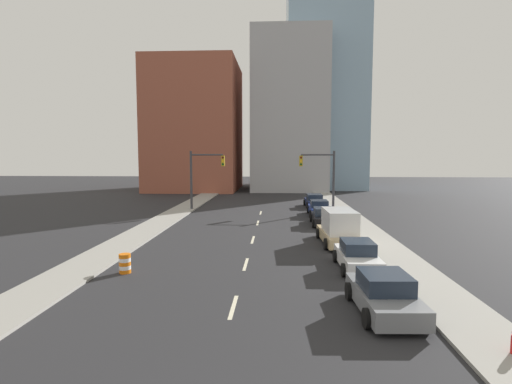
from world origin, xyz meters
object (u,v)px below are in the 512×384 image
object	(u,v)px
sedan_white	(357,256)
sedan_black	(324,217)
traffic_signal_right	(324,173)
box_truck_tan	(339,228)
sedan_blue	(319,208)
traffic_barrel	(125,263)
sedan_navy	(314,201)
traffic_signal_left	(201,172)
sedan_gray	(384,295)

from	to	relation	value
sedan_white	sedan_black	distance (m)	12.81
traffic_signal_right	box_truck_tan	xyz separation A→B (m)	(-0.76, -15.47, -2.88)
box_truck_tan	sedan_blue	size ratio (longest dim) A/B	1.21
traffic_barrel	sedan_navy	xyz separation A→B (m)	(11.51, 25.43, 0.18)
traffic_signal_left	sedan_white	size ratio (longest dim) A/B	1.44
sedan_white	sedan_navy	bearing A→B (deg)	89.34
traffic_signal_right	sedan_gray	distance (m)	26.95
traffic_signal_right	sedan_blue	size ratio (longest dim) A/B	1.38
box_truck_tan	sedan_blue	bearing A→B (deg)	87.59
traffic_signal_left	sedan_blue	distance (m)	12.79
sedan_blue	sedan_navy	world-z (taller)	sedan_blue
traffic_barrel	sedan_blue	world-z (taller)	sedan_blue
traffic_barrel	sedan_blue	bearing A→B (deg)	59.39
box_truck_tan	sedan_black	xyz separation A→B (m)	(-0.15, 7.17, -0.41)
sedan_white	sedan_black	size ratio (longest dim) A/B	0.95
traffic_signal_left	sedan_blue	world-z (taller)	traffic_signal_left
box_truck_tan	sedan_black	bearing A→B (deg)	88.69
traffic_signal_right	sedan_blue	bearing A→B (deg)	-103.87
sedan_navy	sedan_white	bearing A→B (deg)	-92.26
sedan_gray	box_truck_tan	world-z (taller)	box_truck_tan
sedan_white	box_truck_tan	distance (m)	5.65
box_truck_tan	sedan_navy	world-z (taller)	box_truck_tan
sedan_white	sedan_navy	xyz separation A→B (m)	(0.05, 24.12, -0.01)
traffic_signal_right	traffic_barrel	xyz separation A→B (m)	(-12.17, -22.40, -3.47)
box_truck_tan	traffic_barrel	bearing A→B (deg)	-151.18
traffic_signal_left	traffic_signal_right	bearing A→B (deg)	0.00
traffic_barrel	sedan_white	world-z (taller)	sedan_white
traffic_barrel	sedan_white	size ratio (longest dim) A/B	0.22
sedan_black	sedan_navy	size ratio (longest dim) A/B	1.00
sedan_gray	sedan_white	world-z (taller)	sedan_gray
traffic_signal_left	traffic_barrel	size ratio (longest dim) A/B	6.49
traffic_signal_right	sedan_black	world-z (taller)	traffic_signal_right
sedan_gray	traffic_barrel	bearing A→B (deg)	156.40
traffic_barrel	sedan_navy	distance (m)	27.91
traffic_signal_left	box_truck_tan	size ratio (longest dim) A/B	1.14
traffic_signal_right	traffic_barrel	world-z (taller)	traffic_signal_right
sedan_black	sedan_blue	xyz separation A→B (m)	(0.13, 5.14, 0.02)
traffic_signal_left	traffic_signal_right	world-z (taller)	same
traffic_signal_right	sedan_black	distance (m)	8.97
box_truck_tan	sedan_blue	distance (m)	12.32
sedan_black	sedan_blue	world-z (taller)	sedan_blue
traffic_barrel	sedan_black	world-z (taller)	sedan_black
traffic_signal_left	sedan_gray	size ratio (longest dim) A/B	1.41
sedan_white	sedan_blue	size ratio (longest dim) A/B	0.96
sedan_navy	box_truck_tan	bearing A→B (deg)	-92.48
sedan_navy	sedan_blue	bearing A→B (deg)	-93.30
traffic_barrel	sedan_gray	distance (m)	12.13
box_truck_tan	sedan_white	bearing A→B (deg)	-91.85
traffic_signal_left	traffic_signal_right	distance (m)	12.74
traffic_signal_right	sedan_black	xyz separation A→B (m)	(-0.91, -8.29, -3.29)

